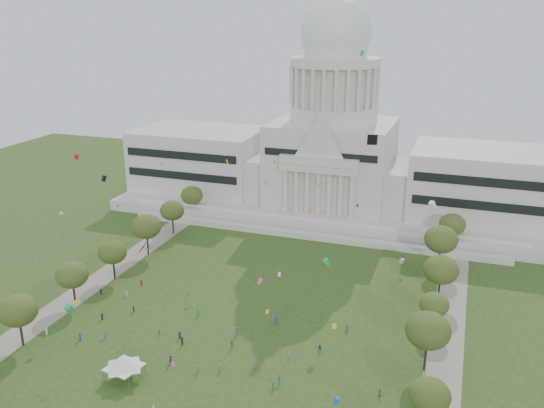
{
  "coord_description": "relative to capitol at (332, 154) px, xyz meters",
  "views": [
    {
      "loc": [
        48.01,
        -92.99,
        72.99
      ],
      "look_at": [
        0.0,
        45.0,
        24.0
      ],
      "focal_mm": 38.0,
      "sensor_mm": 36.0,
      "label": 1
    }
  ],
  "objects": [
    {
      "name": "path_left",
      "position": [
        -48.0,
        -83.59,
        -22.28
      ],
      "size": [
        8.0,
        160.0,
        0.04
      ],
      "primitive_type": "cube",
      "color": "gray",
      "rests_on": "ground"
    },
    {
      "name": "person_7",
      "position": [
        -3.79,
        -127.01,
        -21.53
      ],
      "size": [
        0.69,
        0.63,
        1.54
      ],
      "primitive_type": "imported",
      "rotation": [
        0.0,
        0.0,
        3.66
      ],
      "color": "silver",
      "rests_on": "ground"
    },
    {
      "name": "person_8",
      "position": [
        -16.62,
        -102.32,
        -21.57
      ],
      "size": [
        0.83,
        0.77,
        1.46
      ],
      "primitive_type": "imported",
      "rotation": [
        0.0,
        0.0,
        2.52
      ],
      "color": "olive",
      "rests_on": "ground"
    },
    {
      "name": "row_tree_r_5",
      "position": [
        43.49,
        -43.4,
        -12.37
      ],
      "size": [
        9.82,
        9.82,
        13.96
      ],
      "color": "black",
      "rests_on": "ground"
    },
    {
      "name": "person_10",
      "position": [
        15.42,
        -101.1,
        -21.48
      ],
      "size": [
        0.83,
        1.08,
        1.64
      ],
      "primitive_type": "imported",
      "rotation": [
        0.0,
        0.0,
        1.94
      ],
      "color": "silver",
      "rests_on": "ground"
    },
    {
      "name": "row_tree_l_4",
      "position": [
        -44.08,
        -61.17,
        -12.9
      ],
      "size": [
        9.29,
        9.29,
        13.21
      ],
      "color": "black",
      "rests_on": "ground"
    },
    {
      "name": "person_3",
      "position": [
        9.59,
        -107.89,
        -21.36
      ],
      "size": [
        0.64,
        1.22,
        1.88
      ],
      "primitive_type": "imported",
      "rotation": [
        0.0,
        0.0,
        4.7
      ],
      "color": "#994C8C",
      "rests_on": "ground"
    },
    {
      "name": "row_tree_l_1",
      "position": [
        -44.07,
        -116.55,
        -13.34
      ],
      "size": [
        8.86,
        8.86,
        12.59
      ],
      "color": "black",
      "rests_on": "ground"
    },
    {
      "name": "row_tree_l_5",
      "position": [
        -45.22,
        -42.58,
        -13.88
      ],
      "size": [
        8.33,
        8.33,
        11.85
      ],
      "color": "black",
      "rests_on": "ground"
    },
    {
      "name": "row_tree_r_3",
      "position": [
        44.4,
        -79.1,
        -15.21
      ],
      "size": [
        7.01,
        7.01,
        9.98
      ],
      "color": "black",
      "rests_on": "ground"
    },
    {
      "name": "row_tree_r_4",
      "position": [
        44.76,
        -63.55,
        -13.01
      ],
      "size": [
        9.19,
        9.19,
        13.06
      ],
      "color": "black",
      "rests_on": "ground"
    },
    {
      "name": "event_tent",
      "position": [
        -14.8,
        -119.79,
        -18.39
      ],
      "size": [
        10.5,
        10.5,
        5.04
      ],
      "color": "#4C4C4C",
      "rests_on": "ground"
    },
    {
      "name": "row_tree_l_6",
      "position": [
        -46.87,
        -24.45,
        -14.02
      ],
      "size": [
        8.19,
        8.19,
        11.64
      ],
      "color": "black",
      "rests_on": "ground"
    },
    {
      "name": "row_tree_r_1",
      "position": [
        46.22,
        -115.34,
        -14.64
      ],
      "size": [
        7.58,
        7.58,
        10.78
      ],
      "color": "black",
      "rests_on": "ground"
    },
    {
      "name": "person_9",
      "position": [
        16.33,
        -110.79,
        -21.34
      ],
      "size": [
        0.9,
        1.34,
        1.9
      ],
      "primitive_type": "imported",
      "rotation": [
        0.0,
        0.0,
        1.34
      ],
      "color": "#33723F",
      "rests_on": "ground"
    },
    {
      "name": "path_right",
      "position": [
        48.0,
        -83.59,
        -22.28
      ],
      "size": [
        8.0,
        160.0,
        0.04
      ],
      "primitive_type": "cube",
      "color": "gray",
      "rests_on": "ground"
    },
    {
      "name": "row_tree_l_2",
      "position": [
        -45.04,
        -96.29,
        -13.79
      ],
      "size": [
        8.42,
        8.42,
        11.97
      ],
      "color": "black",
      "rests_on": "ground"
    },
    {
      "name": "distant_crowd",
      "position": [
        -12.11,
        -98.48,
        -21.41
      ],
      "size": [
        67.62,
        35.3,
        1.94
      ],
      "color": "silver",
      "rests_on": "ground"
    },
    {
      "name": "person_2",
      "position": [
        21.3,
        -96.95,
        -21.36
      ],
      "size": [
        0.99,
        0.7,
        1.88
      ],
      "primitive_type": "imported",
      "rotation": [
        0.0,
        0.0,
        0.16
      ],
      "color": "navy",
      "rests_on": "ground"
    },
    {
      "name": "row_tree_r_2",
      "position": [
        44.17,
        -96.15,
        -12.64
      ],
      "size": [
        9.55,
        9.55,
        13.58
      ],
      "color": "black",
      "rests_on": "ground"
    },
    {
      "name": "person_5",
      "position": [
        -8.42,
        -111.87,
        -21.39
      ],
      "size": [
        1.23,
        1.81,
        1.82
      ],
      "primitive_type": "imported",
      "rotation": [
        0.0,
        0.0,
        1.94
      ],
      "color": "#26262B",
      "rests_on": "ground"
    },
    {
      "name": "row_tree_l_3",
      "position": [
        -44.09,
        -79.67,
        -14.09
      ],
      "size": [
        8.12,
        8.12,
        11.55
      ],
      "color": "black",
      "rests_on": "ground"
    },
    {
      "name": "capitol",
      "position": [
        0.0,
        0.0,
        0.0
      ],
      "size": [
        160.0,
        64.5,
        91.3
      ],
      "color": "silver",
      "rests_on": "ground"
    },
    {
      "name": "kite_swarm",
      "position": [
        1.21,
        -106.67,
        5.27
      ],
      "size": [
        86.96,
        96.28,
        63.34
      ],
      "color": "red",
      "rests_on": "ground"
    },
    {
      "name": "person_4",
      "position": [
        1.87,
        -101.79,
        -21.32
      ],
      "size": [
        0.86,
        1.25,
        1.95
      ],
      "primitive_type": "imported",
      "rotation": [
        0.0,
        0.0,
        4.93
      ],
      "color": "olive",
      "rests_on": "ground"
    },
    {
      "name": "person_0",
      "position": [
        36.48,
        -107.84,
        -21.49
      ],
      "size": [
        0.94,
        0.87,
        1.61
      ],
      "primitive_type": "imported",
      "rotation": [
        0.0,
        0.0,
        5.66
      ],
      "color": "#4C4C51",
      "rests_on": "ground"
    },
    {
      "name": "ground",
      "position": [
        0.0,
        -113.59,
        -22.3
      ],
      "size": [
        400.0,
        400.0,
        0.0
      ],
      "primitive_type": "plane",
      "color": "#2B471A",
      "rests_on": "ground"
    },
    {
      "name": "row_tree_r_6",
      "position": [
        45.96,
        -25.46,
        -13.79
      ],
      "size": [
        8.42,
        8.42,
        11.97
      ],
      "color": "black",
      "rests_on": "ground"
    }
  ]
}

